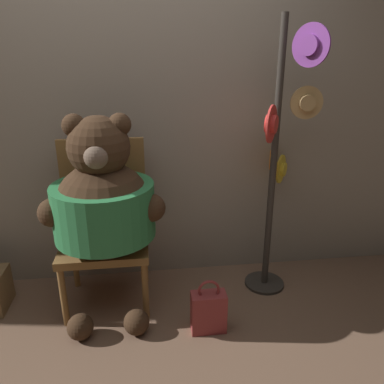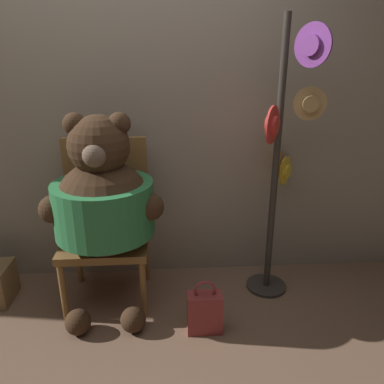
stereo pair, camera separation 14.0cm
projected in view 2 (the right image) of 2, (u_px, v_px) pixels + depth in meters
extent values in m
plane|color=brown|center=(130.00, 330.00, 2.27)|extent=(14.00, 14.00, 0.00)
cube|color=gray|center=(129.00, 104.00, 2.51)|extent=(8.00, 0.10, 2.52)
cylinder|color=olive|center=(63.00, 292.00, 2.30)|extent=(0.04, 0.04, 0.39)
cylinder|color=olive|center=(143.00, 289.00, 2.33)|extent=(0.04, 0.04, 0.39)
cylinder|color=olive|center=(78.00, 258.00, 2.69)|extent=(0.04, 0.04, 0.39)
cylinder|color=olive|center=(147.00, 256.00, 2.72)|extent=(0.04, 0.04, 0.39)
cube|color=olive|center=(106.00, 243.00, 2.43)|extent=(0.55, 0.48, 0.05)
cube|color=olive|center=(107.00, 183.00, 2.52)|extent=(0.55, 0.04, 0.62)
sphere|color=#3D2819|center=(104.00, 208.00, 2.27)|extent=(0.59, 0.59, 0.59)
cylinder|color=#2D7F47|center=(104.00, 208.00, 2.27)|extent=(0.60, 0.60, 0.33)
sphere|color=#3D2819|center=(99.00, 146.00, 2.14)|extent=(0.36, 0.36, 0.36)
sphere|color=#3D2819|center=(74.00, 124.00, 2.09)|extent=(0.13, 0.13, 0.13)
sphere|color=#3D2819|center=(119.00, 124.00, 2.10)|extent=(0.13, 0.13, 0.13)
sphere|color=brown|center=(94.00, 155.00, 2.00)|extent=(0.13, 0.13, 0.13)
sphere|color=#3D2819|center=(53.00, 209.00, 2.17)|extent=(0.17, 0.17, 0.17)
sphere|color=#3D2819|center=(150.00, 207.00, 2.21)|extent=(0.17, 0.17, 0.17)
sphere|color=#3D2819|center=(78.00, 322.00, 2.22)|extent=(0.15, 0.15, 0.15)
sphere|color=#3D2819|center=(133.00, 319.00, 2.24)|extent=(0.15, 0.15, 0.15)
cylinder|color=#332D28|center=(266.00, 285.00, 2.69)|extent=(0.28, 0.28, 0.02)
cylinder|color=#332D28|center=(276.00, 167.00, 2.38)|extent=(0.04, 0.04, 1.80)
cylinder|color=orange|center=(277.00, 162.00, 2.52)|extent=(0.10, 0.27, 0.28)
cylinder|color=orange|center=(277.00, 162.00, 2.52)|extent=(0.09, 0.14, 0.13)
cylinder|color=#7A388E|center=(313.00, 45.00, 2.00)|extent=(0.14, 0.20, 0.23)
cylinder|color=#7A388E|center=(313.00, 45.00, 2.00)|extent=(0.11, 0.12, 0.11)
cylinder|color=tan|center=(310.00, 104.00, 2.23)|extent=(0.20, 0.04, 0.20)
cylinder|color=tan|center=(310.00, 104.00, 2.23)|extent=(0.10, 0.08, 0.10)
cylinder|color=yellow|center=(285.00, 171.00, 2.56)|extent=(0.13, 0.17, 0.20)
cylinder|color=yellow|center=(285.00, 171.00, 2.56)|extent=(0.11, 0.11, 0.10)
cylinder|color=red|center=(272.00, 125.00, 2.17)|extent=(0.13, 0.20, 0.22)
cylinder|color=red|center=(272.00, 125.00, 2.17)|extent=(0.11, 0.12, 0.11)
cube|color=maroon|center=(205.00, 313.00, 2.22)|extent=(0.21, 0.11, 0.26)
torus|color=maroon|center=(205.00, 290.00, 2.17)|extent=(0.13, 0.02, 0.13)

